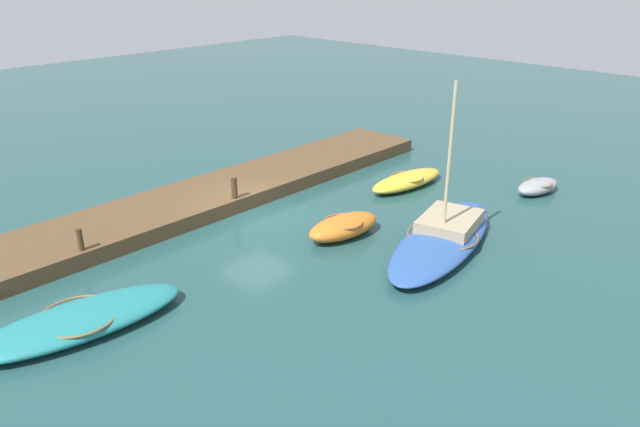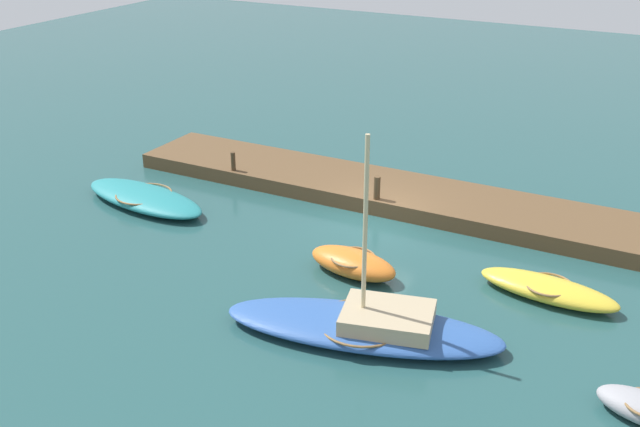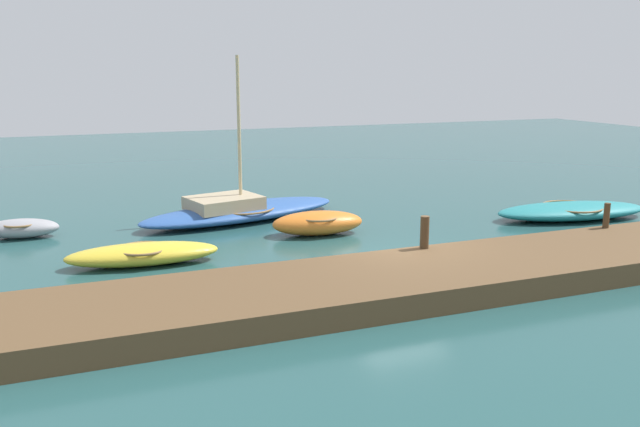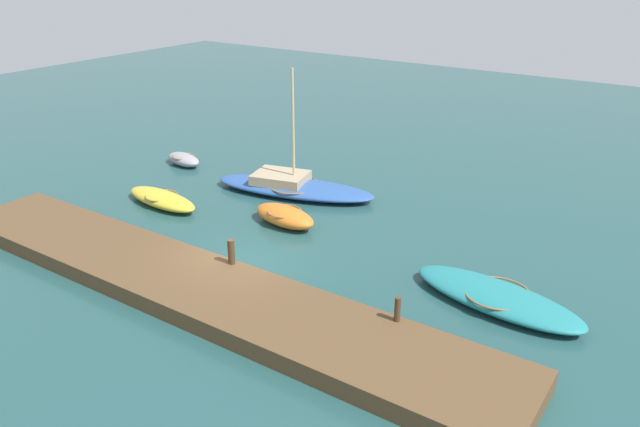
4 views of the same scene
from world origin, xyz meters
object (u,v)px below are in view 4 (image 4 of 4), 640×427
object	(u,v)px
rowboat_yellow	(162,199)
sailboat_blue	(292,186)
motorboat_teal	(497,297)
mooring_post_mid_west	(397,309)
rowboat_orange	(285,216)
mooring_post_west	(231,252)
dinghy_grey	(184,159)

from	to	relation	value
rowboat_yellow	sailboat_blue	size ratio (longest dim) A/B	0.53
motorboat_teal	mooring_post_mid_west	world-z (taller)	mooring_post_mid_west
rowboat_orange	motorboat_teal	distance (m)	9.46
rowboat_yellow	rowboat_orange	world-z (taller)	rowboat_orange
rowboat_yellow	motorboat_teal	world-z (taller)	rowboat_yellow
mooring_post_mid_west	mooring_post_west	bearing A→B (deg)	180.00
motorboat_teal	mooring_post_west	xyz separation A→B (m)	(-8.13, -3.40, 0.73)
dinghy_grey	sailboat_blue	world-z (taller)	sailboat_blue
motorboat_teal	mooring_post_mid_west	xyz separation A→B (m)	(-1.81, -3.40, 0.67)
motorboat_teal	rowboat_orange	bearing A→B (deg)	-178.93
rowboat_yellow	mooring_post_west	bearing A→B (deg)	-19.82
sailboat_blue	mooring_post_west	xyz separation A→B (m)	(3.10, -7.65, 0.66)
rowboat_orange	mooring_post_west	bearing A→B (deg)	-67.25
sailboat_blue	rowboat_yellow	bearing A→B (deg)	-145.31
dinghy_grey	mooring_post_west	distance (m)	12.88
dinghy_grey	mooring_post_west	world-z (taller)	mooring_post_west
rowboat_yellow	dinghy_grey	xyz separation A→B (m)	(-3.25, 4.51, 0.01)
mooring_post_west	mooring_post_mid_west	distance (m)	6.32
mooring_post_west	mooring_post_mid_west	xyz separation A→B (m)	(6.32, 0.00, -0.06)
mooring_post_west	sailboat_blue	bearing A→B (deg)	112.07
rowboat_yellow	mooring_post_west	xyz separation A→B (m)	(7.00, -3.26, 0.73)
rowboat_orange	dinghy_grey	bearing A→B (deg)	168.32
rowboat_orange	sailboat_blue	size ratio (longest dim) A/B	0.39
rowboat_orange	mooring_post_mid_west	xyz separation A→B (m)	(7.58, -4.63, 0.57)
mooring_post_west	motorboat_teal	bearing A→B (deg)	22.70
rowboat_orange	dinghy_grey	xyz separation A→B (m)	(-9.00, 3.14, -0.08)
mooring_post_west	rowboat_yellow	bearing A→B (deg)	155.05
mooring_post_mid_west	dinghy_grey	bearing A→B (deg)	154.89
motorboat_teal	mooring_post_mid_west	size ratio (longest dim) A/B	7.86
dinghy_grey	mooring_post_mid_west	bearing A→B (deg)	-14.78
mooring_post_west	mooring_post_mid_west	world-z (taller)	mooring_post_west
rowboat_orange	mooring_post_mid_west	distance (m)	8.90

